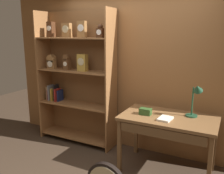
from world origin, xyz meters
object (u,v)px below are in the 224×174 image
at_px(toolbox_small, 145,111).
at_px(open_repair_manual, 165,119).
at_px(workbench, 168,124).
at_px(desk_lamp, 196,96).
at_px(bookshelf, 75,77).

xyz_separation_m(toolbox_small, open_repair_manual, (0.30, -0.07, -0.03)).
xyz_separation_m(workbench, toolbox_small, (-0.31, -0.03, 0.13)).
xyz_separation_m(workbench, desk_lamp, (0.31, 0.15, 0.38)).
xyz_separation_m(bookshelf, open_repair_manual, (1.72, -0.42, -0.34)).
bearing_deg(desk_lamp, toolbox_small, -163.68).
bearing_deg(desk_lamp, workbench, -154.19).
bearing_deg(workbench, desk_lamp, 25.81).
height_order(bookshelf, open_repair_manual, bookshelf).
bearing_deg(open_repair_manual, bookshelf, 171.58).
distance_m(desk_lamp, open_repair_manual, 0.50).
bearing_deg(desk_lamp, open_repair_manual, -141.79).
height_order(toolbox_small, open_repair_manual, toolbox_small).
xyz_separation_m(desk_lamp, toolbox_small, (-0.62, -0.18, -0.25)).
xyz_separation_m(bookshelf, desk_lamp, (2.04, -0.16, -0.06)).
height_order(workbench, desk_lamp, desk_lamp).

